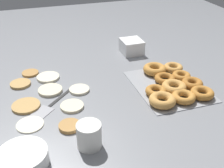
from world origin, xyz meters
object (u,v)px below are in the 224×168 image
at_px(pancake_5, 70,126).
at_px(pancake_2, 72,106).
at_px(pancake_7, 78,90).
at_px(donut_tray, 172,84).
at_px(paper_cup, 89,135).
at_px(pancake_4, 20,84).
at_px(pancake_3, 26,106).
at_px(pancake_0, 50,90).
at_px(spatula, 44,111).
at_px(container_stack, 132,47).
at_px(pancake_8, 30,73).
at_px(pancake_1, 48,77).
at_px(pancake_6, 30,124).
at_px(batter_bowl, 23,158).

bearing_deg(pancake_5, pancake_2, -14.86).
relative_size(pancake_7, donut_tray, 0.24).
relative_size(donut_tray, paper_cup, 4.28).
bearing_deg(pancake_4, pancake_2, -142.70).
height_order(pancake_3, pancake_7, same).
distance_m(pancake_0, spatula, 0.15).
relative_size(pancake_3, container_stack, 0.94).
distance_m(pancake_4, pancake_8, 0.11).
relative_size(pancake_4, spatula, 0.41).
distance_m(pancake_7, paper_cup, 0.37).
height_order(pancake_1, pancake_3, same).
height_order(pancake_2, pancake_4, same).
distance_m(donut_tray, paper_cup, 0.52).
height_order(pancake_6, pancake_8, same).
relative_size(pancake_6, donut_tray, 0.27).
relative_size(pancake_1, batter_bowl, 0.69).
relative_size(pancake_4, paper_cup, 1.05).
height_order(pancake_2, pancake_3, same).
distance_m(pancake_4, batter_bowl, 0.52).
height_order(pancake_3, paper_cup, paper_cup).
distance_m(pancake_5, pancake_8, 0.49).
xyz_separation_m(pancake_6, batter_bowl, (-0.19, 0.03, 0.02)).
relative_size(pancake_5, batter_bowl, 0.52).
height_order(pancake_1, batter_bowl, batter_bowl).
xyz_separation_m(pancake_3, pancake_7, (0.06, -0.23, -0.00)).
distance_m(pancake_6, pancake_7, 0.29).
height_order(pancake_2, pancake_5, pancake_5).
bearing_deg(batter_bowl, spatula, -18.52).
relative_size(pancake_0, donut_tray, 0.28).
relative_size(pancake_6, spatula, 0.45).
relative_size(pancake_0, pancake_1, 0.99).
xyz_separation_m(container_stack, paper_cup, (-0.68, 0.42, 0.01)).
height_order(pancake_4, pancake_7, same).
height_order(pancake_0, pancake_7, pancake_0).
distance_m(pancake_1, container_stack, 0.52).
xyz_separation_m(pancake_3, spatula, (-0.05, -0.06, -0.00)).
relative_size(pancake_6, pancake_7, 1.13).
xyz_separation_m(donut_tray, batter_bowl, (-0.27, 0.67, 0.01)).
relative_size(pancake_4, donut_tray, 0.24).
height_order(pancake_5, donut_tray, donut_tray).
xyz_separation_m(pancake_6, pancake_7, (0.18, -0.22, 0.00)).
distance_m(pancake_1, pancake_8, 0.11).
bearing_deg(donut_tray, pancake_1, 63.12).
distance_m(pancake_6, donut_tray, 0.64).
bearing_deg(spatula, pancake_3, -84.66).
xyz_separation_m(pancake_2, pancake_7, (0.12, -0.05, -0.00)).
height_order(pancake_2, pancake_6, pancake_2).
height_order(batter_bowl, paper_cup, paper_cup).
bearing_deg(batter_bowl, pancake_5, -51.78).
xyz_separation_m(pancake_3, container_stack, (0.37, -0.61, 0.03)).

